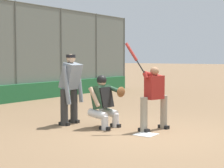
% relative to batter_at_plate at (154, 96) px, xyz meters
% --- Properties ---
extents(ground_plane, '(160.00, 160.00, 0.00)m').
position_rel_batter_at_plate_xyz_m(ground_plane, '(0.53, 0.10, -0.79)').
color(ground_plane, '#846647').
extents(home_plate_marker, '(0.43, 0.43, 0.01)m').
position_rel_batter_at_plate_xyz_m(home_plate_marker, '(0.53, 0.10, -0.78)').
color(home_plate_marker, white).
rests_on(home_plate_marker, ground_plane).
extents(batter_at_plate, '(0.82, 0.80, 2.01)m').
position_rel_batter_at_plate_xyz_m(batter_at_plate, '(0.00, 0.00, 0.00)').
color(batter_at_plate, gray).
rests_on(batter_at_plate, ground_plane).
extents(catcher_behind_plate, '(0.66, 0.77, 1.25)m').
position_rel_batter_at_plate_xyz_m(catcher_behind_plate, '(0.39, -1.11, -0.14)').
color(catcher_behind_plate, silver).
rests_on(catcher_behind_plate, ground_plane).
extents(umpire_home, '(0.71, 0.47, 1.75)m').
position_rel_batter_at_plate_xyz_m(umpire_home, '(0.50, -2.07, 0.15)').
color(umpire_home, '#333333').
rests_on(umpire_home, ground_plane).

